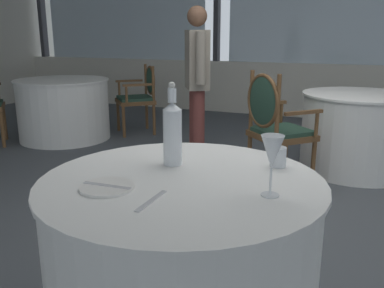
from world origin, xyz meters
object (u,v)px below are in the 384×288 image
at_px(wine_glass, 272,153).
at_px(diner_person_0, 197,77).
at_px(dining_chair_1_0, 274,121).
at_px(water_bottle, 172,132).
at_px(water_tumbler, 278,157).
at_px(side_plate, 107,187).
at_px(dining_chair_0_1, 141,93).

distance_m(wine_glass, diner_person_0, 2.83).
relative_size(wine_glass, diner_person_0, 0.14).
relative_size(wine_glass, dining_chair_1_0, 0.22).
bearing_deg(dining_chair_1_0, water_bottle, -137.29).
bearing_deg(water_tumbler, water_bottle, -161.46).
xyz_separation_m(side_plate, dining_chair_1_0, (0.14, 2.31, -0.18)).
relative_size(dining_chair_0_1, dining_chair_1_0, 0.90).
xyz_separation_m(side_plate, water_bottle, (0.10, 0.35, 0.14)).
bearing_deg(water_bottle, water_tumbler, 18.54).
bearing_deg(dining_chair_1_0, diner_person_0, 110.57).
bearing_deg(dining_chair_1_0, water_tumbler, -124.13).
height_order(water_tumbler, diner_person_0, diner_person_0).
relative_size(water_tumbler, dining_chair_1_0, 0.09).
bearing_deg(diner_person_0, water_bottle, -101.15).
distance_m(water_bottle, wine_glass, 0.50).
distance_m(side_plate, dining_chair_1_0, 2.32).
relative_size(dining_chair_0_1, diner_person_0, 0.58).
distance_m(wine_glass, dining_chair_0_1, 4.26).
distance_m(dining_chair_1_0, diner_person_0, 0.99).
height_order(water_bottle, dining_chair_0_1, water_bottle).
height_order(wine_glass, dining_chair_0_1, wine_glass).
xyz_separation_m(wine_glass, water_tumbler, (-0.04, 0.34, -0.11)).
relative_size(water_bottle, dining_chair_1_0, 0.36).
bearing_deg(side_plate, water_bottle, 74.14).
height_order(water_bottle, wine_glass, water_bottle).
relative_size(water_bottle, wine_glass, 1.65).
distance_m(side_plate, dining_chair_0_1, 4.09).
xyz_separation_m(side_plate, wine_glass, (0.56, 0.16, 0.15)).
height_order(side_plate, dining_chair_1_0, dining_chair_1_0).
xyz_separation_m(water_bottle, dining_chair_1_0, (0.04, 1.95, -0.32)).
relative_size(wine_glass, dining_chair_0_1, 0.24).
xyz_separation_m(side_plate, diner_person_0, (-0.72, 2.68, 0.12)).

